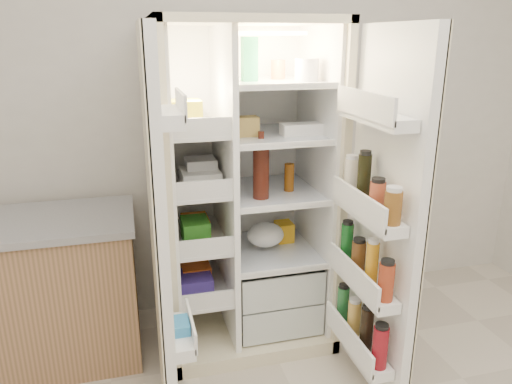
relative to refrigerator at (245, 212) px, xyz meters
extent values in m
cube|color=silver|center=(0.09, 0.35, 0.60)|extent=(4.00, 0.02, 2.70)
cube|color=beige|center=(-0.02, 0.28, 0.15)|extent=(0.92, 0.04, 1.80)
cube|color=beige|center=(-0.46, -0.05, 0.15)|extent=(0.04, 0.70, 1.80)
cube|color=beige|center=(0.42, -0.05, 0.15)|extent=(0.04, 0.70, 1.80)
cube|color=beige|center=(-0.02, -0.05, 1.03)|extent=(0.92, 0.70, 0.04)
cube|color=beige|center=(-0.02, -0.05, -0.71)|extent=(0.92, 0.70, 0.08)
cube|color=white|center=(-0.02, 0.25, 0.17)|extent=(0.84, 0.02, 1.68)
cube|color=white|center=(-0.43, -0.05, 0.17)|extent=(0.02, 0.62, 1.68)
cube|color=white|center=(0.39, -0.05, 0.17)|extent=(0.02, 0.62, 1.68)
cube|color=white|center=(-0.13, -0.05, 0.17)|extent=(0.03, 0.62, 1.68)
cube|color=silver|center=(0.14, -0.07, -0.56)|extent=(0.47, 0.52, 0.19)
cube|color=silver|center=(0.14, -0.07, -0.36)|extent=(0.47, 0.52, 0.19)
cube|color=#FFD18C|center=(0.14, 0.00, 0.97)|extent=(0.30, 0.30, 0.02)
cube|color=silver|center=(-0.28, -0.05, -0.40)|extent=(0.28, 0.58, 0.02)
cube|color=silver|center=(-0.28, -0.05, -0.10)|extent=(0.28, 0.58, 0.02)
cube|color=silver|center=(-0.28, -0.05, 0.20)|extent=(0.28, 0.58, 0.02)
cube|color=silver|center=(-0.28, -0.05, 0.50)|extent=(0.28, 0.58, 0.02)
cube|color=white|center=(0.14, -0.05, -0.23)|extent=(0.49, 0.58, 0.01)
cube|color=white|center=(0.14, -0.05, 0.13)|extent=(0.49, 0.58, 0.01)
cube|color=white|center=(0.14, -0.05, 0.45)|extent=(0.49, 0.58, 0.02)
cube|color=white|center=(0.14, -0.05, 0.73)|extent=(0.49, 0.58, 0.02)
cube|color=orange|center=(-0.28, -0.05, -0.34)|extent=(0.16, 0.20, 0.10)
cube|color=#2D7A21|center=(-0.28, -0.05, -0.03)|extent=(0.14, 0.18, 0.12)
cube|color=white|center=(-0.28, -0.05, 0.25)|extent=(0.20, 0.22, 0.07)
cube|color=gold|center=(-0.28, -0.05, 0.58)|extent=(0.15, 0.16, 0.14)
cube|color=#4C36A3|center=(-0.28, -0.05, -0.34)|extent=(0.18, 0.20, 0.09)
cube|color=orange|center=(-0.28, -0.05, -0.04)|extent=(0.14, 0.18, 0.10)
cube|color=silver|center=(-0.28, -0.05, 0.27)|extent=(0.16, 0.16, 0.12)
sphere|color=orange|center=(0.01, -0.15, -0.62)|extent=(0.07, 0.07, 0.07)
sphere|color=orange|center=(0.10, -0.11, -0.62)|extent=(0.07, 0.07, 0.07)
sphere|color=orange|center=(0.20, -0.15, -0.62)|extent=(0.07, 0.07, 0.07)
sphere|color=orange|center=(0.06, -0.01, -0.62)|extent=(0.07, 0.07, 0.07)
ellipsoid|color=#4E7D29|center=(0.14, -0.05, -0.35)|extent=(0.26, 0.24, 0.11)
cylinder|color=#46180F|center=(0.04, -0.18, 0.28)|extent=(0.09, 0.09, 0.27)
cylinder|color=brown|center=(0.23, -0.10, 0.22)|extent=(0.05, 0.05, 0.15)
cube|color=#23834C|center=(0.01, -0.08, 0.85)|extent=(0.07, 0.07, 0.22)
cylinder|color=silver|center=(0.30, -0.13, 0.80)|extent=(0.12, 0.12, 0.11)
cylinder|color=#BD662B|center=(0.19, 0.01, 0.79)|extent=(0.08, 0.08, 0.10)
cube|color=white|center=(0.29, -0.13, 0.49)|extent=(0.24, 0.10, 0.06)
cube|color=tan|center=(-0.03, -0.09, 0.51)|extent=(0.16, 0.09, 0.10)
ellipsoid|color=silver|center=(0.10, -0.07, -0.15)|extent=(0.21, 0.19, 0.13)
cube|color=yellow|center=(0.25, 0.04, -0.16)|extent=(0.10, 0.12, 0.12)
cube|color=white|center=(-0.52, -0.60, 0.15)|extent=(0.05, 0.40, 1.72)
cube|color=beige|center=(-0.54, -0.60, 0.15)|extent=(0.01, 0.40, 1.72)
cube|color=white|center=(-0.45, -0.60, -0.35)|extent=(0.09, 0.32, 0.06)
cube|color=white|center=(-0.45, -0.60, 0.65)|extent=(0.09, 0.32, 0.06)
cube|color=#338CCC|center=(-0.45, -0.60, -0.32)|extent=(0.07, 0.12, 0.10)
cube|color=white|center=(0.48, -0.69, 0.15)|extent=(0.05, 0.58, 1.72)
cube|color=beige|center=(0.51, -0.69, 0.15)|extent=(0.01, 0.58, 1.72)
cube|color=white|center=(0.40, -0.69, -0.49)|extent=(0.11, 0.50, 0.05)
cube|color=white|center=(0.40, -0.69, -0.15)|extent=(0.11, 0.50, 0.05)
cube|color=white|center=(0.40, -0.69, 0.20)|extent=(0.11, 0.50, 0.05)
cube|color=white|center=(0.40, -0.69, 0.63)|extent=(0.11, 0.50, 0.05)
cylinder|color=maroon|center=(0.40, -0.89, -0.36)|extent=(0.07, 0.07, 0.20)
cylinder|color=black|center=(0.40, -0.76, -0.35)|extent=(0.06, 0.06, 0.22)
cylinder|color=gold|center=(0.40, -0.63, -0.37)|extent=(0.06, 0.06, 0.18)
cylinder|color=#236A33|center=(0.40, -0.50, -0.37)|extent=(0.06, 0.06, 0.19)
cylinder|color=#9C341A|center=(0.40, -0.89, -0.04)|extent=(0.07, 0.07, 0.17)
cylinder|color=orange|center=(0.40, -0.76, -0.02)|extent=(0.06, 0.06, 0.21)
cylinder|color=#5B3616|center=(0.40, -0.63, -0.04)|extent=(0.07, 0.07, 0.16)
cylinder|color=#166121|center=(0.40, -0.50, -0.02)|extent=(0.06, 0.06, 0.20)
cylinder|color=brown|center=(0.40, -0.89, 0.30)|extent=(0.07, 0.07, 0.14)
cylinder|color=#A9482B|center=(0.40, -0.76, 0.30)|extent=(0.07, 0.07, 0.14)
cylinder|color=black|center=(0.40, -0.63, 0.34)|extent=(0.06, 0.06, 0.23)
cylinder|color=beige|center=(0.40, -0.50, 0.32)|extent=(0.06, 0.06, 0.18)
cube|color=#A77853|center=(-1.18, -0.01, -0.36)|extent=(1.09, 0.56, 0.78)
cube|color=#9A9A9F|center=(-1.18, -0.01, 0.05)|extent=(1.12, 0.60, 0.04)
camera|label=1|loc=(-0.61, -2.53, 0.95)|focal=34.00mm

